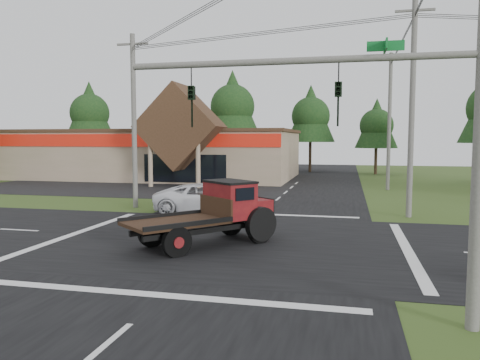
% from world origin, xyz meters
% --- Properties ---
extents(ground, '(120.00, 120.00, 0.00)m').
position_xyz_m(ground, '(0.00, 0.00, 0.00)').
color(ground, '#364A1A').
rests_on(ground, ground).
extents(road_ns, '(12.00, 120.00, 0.02)m').
position_xyz_m(road_ns, '(0.00, 0.00, 0.01)').
color(road_ns, black).
rests_on(road_ns, ground).
extents(road_ew, '(120.00, 12.00, 0.02)m').
position_xyz_m(road_ew, '(0.00, 0.00, 0.01)').
color(road_ew, black).
rests_on(road_ew, ground).
extents(parking_apron, '(28.00, 14.00, 0.02)m').
position_xyz_m(parking_apron, '(-14.00, 19.00, 0.01)').
color(parking_apron, black).
rests_on(parking_apron, ground).
extents(cvs_building, '(30.40, 18.20, 9.19)m').
position_xyz_m(cvs_building, '(-15.70, 29.57, 2.78)').
color(cvs_building, gray).
rests_on(cvs_building, ground).
extents(traffic_signal_mast, '(8.12, 0.24, 7.00)m').
position_xyz_m(traffic_signal_mast, '(5.82, -7.50, 4.43)').
color(traffic_signal_mast, '#595651').
rests_on(traffic_signal_mast, ground).
extents(utility_pole_nw, '(2.00, 0.30, 10.50)m').
position_xyz_m(utility_pole_nw, '(-8.00, 8.00, 5.39)').
color(utility_pole_nw, '#595651').
rests_on(utility_pole_nw, ground).
extents(utility_pole_ne, '(2.00, 0.30, 11.50)m').
position_xyz_m(utility_pole_ne, '(8.00, 8.00, 5.89)').
color(utility_pole_ne, '#595651').
rests_on(utility_pole_ne, ground).
extents(utility_pole_n, '(2.00, 0.30, 11.20)m').
position_xyz_m(utility_pole_n, '(8.00, 22.00, 5.74)').
color(utility_pole_n, '#595651').
rests_on(utility_pole_n, ground).
extents(tree_row_a, '(6.72, 6.72, 12.12)m').
position_xyz_m(tree_row_a, '(-30.00, 40.00, 8.05)').
color(tree_row_a, '#332316').
rests_on(tree_row_a, ground).
extents(tree_row_b, '(5.60, 5.60, 10.10)m').
position_xyz_m(tree_row_b, '(-20.00, 42.00, 6.70)').
color(tree_row_b, '#332316').
rests_on(tree_row_b, ground).
extents(tree_row_c, '(7.28, 7.28, 13.13)m').
position_xyz_m(tree_row_c, '(-10.00, 41.00, 8.72)').
color(tree_row_c, '#332316').
rests_on(tree_row_c, ground).
extents(tree_row_d, '(6.16, 6.16, 11.11)m').
position_xyz_m(tree_row_d, '(0.00, 42.00, 7.38)').
color(tree_row_d, '#332316').
rests_on(tree_row_d, ground).
extents(tree_row_e, '(5.04, 5.04, 9.09)m').
position_xyz_m(tree_row_e, '(8.00, 40.00, 6.03)').
color(tree_row_e, '#332316').
rests_on(tree_row_e, ground).
extents(antique_flatbed_truck, '(5.78, 6.19, 2.57)m').
position_xyz_m(antique_flatbed_truck, '(-0.74, -0.99, 1.28)').
color(antique_flatbed_truck, '#4E0B10').
rests_on(antique_flatbed_truck, ground).
extents(white_pickup, '(6.41, 4.04, 1.65)m').
position_xyz_m(white_pickup, '(-3.18, 7.10, 0.82)').
color(white_pickup, silver).
rests_on(white_pickup, ground).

